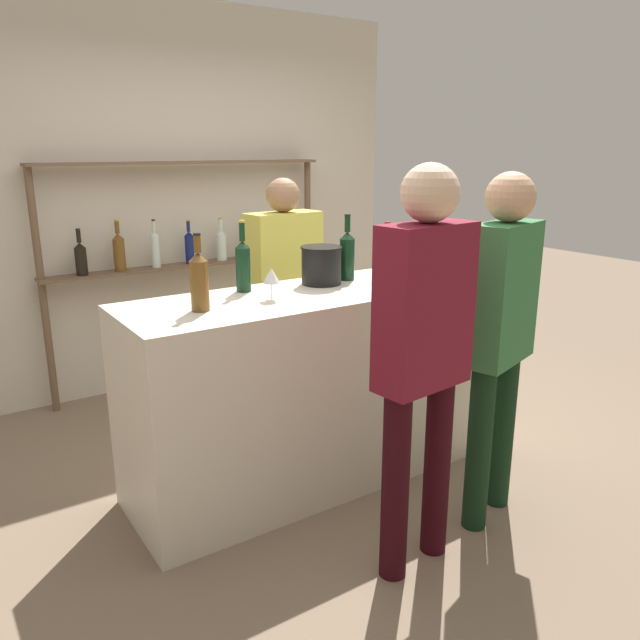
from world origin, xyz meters
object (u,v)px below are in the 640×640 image
at_px(counter_bottle_1, 347,254).
at_px(customer_center, 423,341).
at_px(counter_bottle_4, 386,257).
at_px(counter_bottle_2, 243,264).
at_px(counter_bottle_3, 199,280).
at_px(customer_right, 500,323).
at_px(counter_bottle_0, 441,252).
at_px(wine_glass, 271,276).
at_px(server_behind_counter, 284,285).
at_px(ice_bucket, 321,265).

relative_size(counter_bottle_1, customer_center, 0.21).
height_order(counter_bottle_4, customer_center, customer_center).
height_order(counter_bottle_2, counter_bottle_4, counter_bottle_2).
height_order(counter_bottle_3, customer_right, customer_right).
xyz_separation_m(counter_bottle_0, counter_bottle_1, (-0.56, 0.17, 0.01)).
bearing_deg(counter_bottle_2, counter_bottle_4, -11.16).
bearing_deg(counter_bottle_2, counter_bottle_1, -5.69).
bearing_deg(counter_bottle_3, counter_bottle_0, 0.36).
bearing_deg(wine_glass, customer_center, -75.34).
bearing_deg(wine_glass, counter_bottle_2, 96.02).
bearing_deg(counter_bottle_2, wine_glass, -83.98).
height_order(counter_bottle_2, customer_right, customer_right).
bearing_deg(counter_bottle_4, customer_right, -91.21).
relative_size(customer_right, server_behind_counter, 1.05).
distance_m(counter_bottle_0, counter_bottle_3, 1.52).
xyz_separation_m(counter_bottle_4, wine_glass, (-0.79, -0.09, -0.00)).
relative_size(counter_bottle_0, counter_bottle_2, 0.93).
height_order(counter_bottle_1, ice_bucket, counter_bottle_1).
relative_size(counter_bottle_4, ice_bucket, 1.41).
bearing_deg(server_behind_counter, counter_bottle_3, -53.32).
bearing_deg(ice_bucket, counter_bottle_3, -167.64).
bearing_deg(wine_glass, counter_bottle_1, 17.44).
distance_m(counter_bottle_0, server_behind_counter, 1.02).
distance_m(counter_bottle_4, wine_glass, 0.80).
bearing_deg(counter_bottle_4, ice_bucket, 166.94).
distance_m(customer_center, customer_right, 0.56).
distance_m(counter_bottle_1, counter_bottle_4, 0.23).
relative_size(counter_bottle_2, wine_glass, 2.30).
xyz_separation_m(counter_bottle_4, customer_center, (-0.57, -0.93, -0.15)).
xyz_separation_m(wine_glass, server_behind_counter, (0.53, 0.77, -0.25)).
xyz_separation_m(ice_bucket, server_behind_counter, (0.12, 0.60, -0.23)).
xyz_separation_m(counter_bottle_1, counter_bottle_2, (-0.62, 0.06, -0.00)).
bearing_deg(wine_glass, customer_right, -44.51).
relative_size(counter_bottle_2, customer_center, 0.21).
bearing_deg(wine_glass, counter_bottle_4, 6.16).
bearing_deg(customer_right, wine_glass, 28.73).
xyz_separation_m(ice_bucket, customer_right, (0.37, -0.94, -0.16)).
relative_size(counter_bottle_0, server_behind_counter, 0.21).
relative_size(counter_bottle_3, ice_bucket, 1.56).
height_order(counter_bottle_3, counter_bottle_4, counter_bottle_3).
distance_m(counter_bottle_3, wine_glass, 0.37).
distance_m(wine_glass, ice_bucket, 0.45).
relative_size(counter_bottle_3, counter_bottle_4, 1.10).
distance_m(ice_bucket, server_behind_counter, 0.65).
relative_size(counter_bottle_0, customer_right, 0.20).
bearing_deg(counter_bottle_3, counter_bottle_2, 35.20).
relative_size(counter_bottle_1, customer_right, 0.22).
relative_size(counter_bottle_2, ice_bucket, 1.61).
bearing_deg(wine_glass, server_behind_counter, 55.67).
relative_size(counter_bottle_1, ice_bucket, 1.61).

